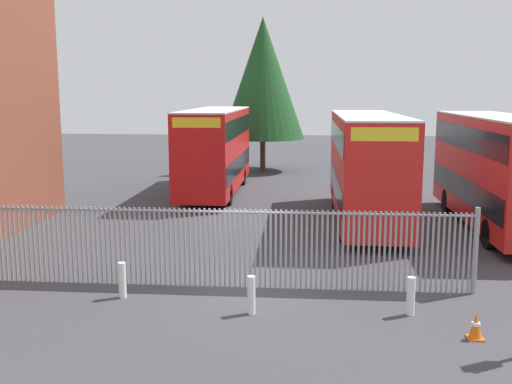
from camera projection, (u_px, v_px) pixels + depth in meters
name	position (u px, v px, depth m)	size (l,w,h in m)	color
ground_plane	(264.00, 224.00, 24.50)	(100.00, 100.00, 0.00)	#3D3D42
palisade_fence	(205.00, 245.00, 16.53)	(14.64, 0.14, 2.35)	gray
double_decker_bus_near_gate	(367.00, 163.00, 24.63)	(2.54, 10.81, 4.42)	red
double_decker_bus_behind_fence_left	(496.00, 167.00, 23.52)	(2.54, 10.81, 4.42)	red
double_decker_bus_behind_fence_right	(216.00, 147.00, 31.57)	(2.54, 10.81, 4.42)	red
bollard_near_left	(122.00, 280.00, 15.73)	(0.20, 0.20, 0.95)	silver
bollard_center_front	(251.00, 295.00, 14.58)	(0.20, 0.20, 0.95)	silver
bollard_near_right	(411.00, 296.00, 14.50)	(0.20, 0.20, 0.95)	silver
traffic_cone_by_gate	(476.00, 326.00, 13.12)	(0.34, 0.34, 0.59)	orange
tree_tall_back	(263.00, 78.00, 39.93)	(5.58, 5.58, 10.16)	#4C3823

